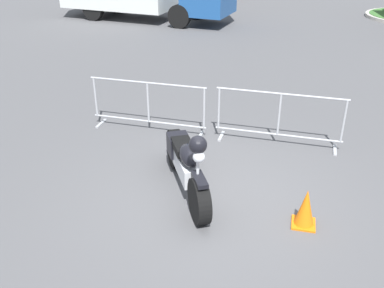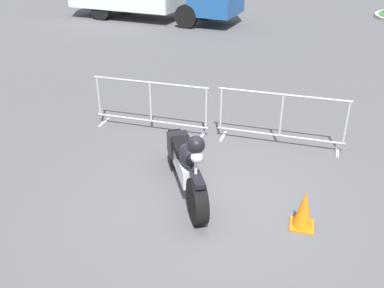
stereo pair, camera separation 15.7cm
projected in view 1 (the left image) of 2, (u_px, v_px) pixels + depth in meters
name	position (u px, v px, depth m)	size (l,w,h in m)	color
ground_plane	(213.00, 200.00, 6.77)	(120.00, 120.00, 0.00)	#4C4C4F
motorcycle	(186.00, 163.00, 6.79)	(1.26, 2.17, 1.33)	black
crowd_barrier_near	(148.00, 106.00, 8.81)	(2.48, 0.52, 1.07)	#9EA0A5
crowd_barrier_far	(279.00, 118.00, 8.25)	(2.48, 0.52, 1.07)	#9EA0A5
traffic_cone	(306.00, 208.00, 6.09)	(0.34, 0.34, 0.59)	orange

